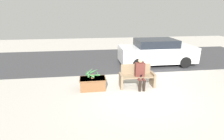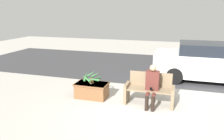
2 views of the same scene
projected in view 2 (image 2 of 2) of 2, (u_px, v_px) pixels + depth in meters
ground_plane at (143, 114)px, 5.99m from camera, size 30.00×30.00×0.00m
road_surface at (160, 67)px, 10.93m from camera, size 20.00×6.00×0.01m
bench at (149, 90)px, 6.58m from camera, size 1.47×0.56×0.94m
person_seated at (152, 84)px, 6.32m from camera, size 0.38×0.57×1.26m
planter_box at (92, 90)px, 7.10m from camera, size 1.05×0.65×0.48m
potted_plant at (91, 78)px, 6.98m from camera, size 0.60×0.61×0.39m
parked_car at (211, 62)px, 8.71m from camera, size 4.41×1.98×1.52m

